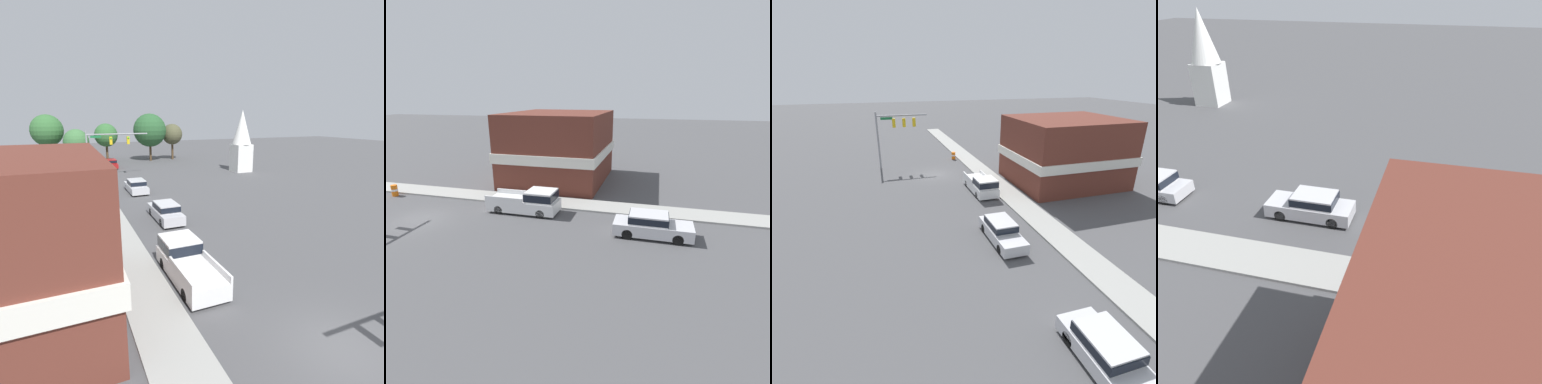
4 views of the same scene
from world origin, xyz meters
TOP-DOWN VIEW (x-y plane):
  - car_lead at (-1.52, 16.05)m, footprint 1.78×4.84m
  - pickup_truck_parked at (-3.31, 7.10)m, footprint 1.99×5.34m
  - church_steeple at (16.62, 33.67)m, footprint 2.94×2.94m

SIDE VIEW (x-z plane):
  - car_lead at x=-1.52m, z-range 0.03..1.56m
  - pickup_truck_parked at x=-3.31m, z-range -0.01..1.81m
  - church_steeple at x=16.62m, z-range 0.22..9.60m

